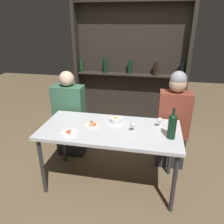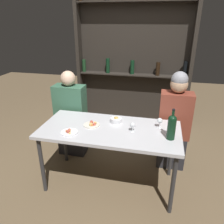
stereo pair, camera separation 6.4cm
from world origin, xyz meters
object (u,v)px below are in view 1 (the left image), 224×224
object	(u,v)px
food_plate_0	(70,133)
seated_person_right	(173,122)
wine_glass_0	(133,125)
food_plate_1	(92,125)
wine_bottle	(172,125)
wine_glass_1	(160,121)
seated_person_left	(70,117)
snack_bowl	(116,120)

from	to	relation	value
food_plate_0	seated_person_right	xyz separation A→B (m)	(1.11, 0.72, -0.12)
wine_glass_0	seated_person_right	distance (m)	0.74
wine_glass_0	food_plate_1	xyz separation A→B (m)	(-0.47, 0.04, -0.06)
wine_bottle	food_plate_0	size ratio (longest dim) A/B	1.76
wine_glass_1	seated_person_left	xyz separation A→B (m)	(-1.22, 0.38, -0.24)
wine_bottle	seated_person_left	xyz separation A→B (m)	(-1.33, 0.61, -0.31)
snack_bowl	seated_person_left	size ratio (longest dim) A/B	0.11
food_plate_0	wine_bottle	bearing A→B (deg)	6.19
seated_person_left	seated_person_right	world-z (taller)	seated_person_right
wine_bottle	wine_glass_1	xyz separation A→B (m)	(-0.12, 0.23, -0.06)
wine_bottle	wine_glass_0	world-z (taller)	wine_bottle
food_plate_0	food_plate_1	bearing A→B (deg)	50.59
wine_glass_0	snack_bowl	distance (m)	0.29
wine_glass_0	food_plate_0	bearing A→B (deg)	-164.43
seated_person_right	snack_bowl	bearing A→B (deg)	-152.44
wine_glass_0	food_plate_1	world-z (taller)	wine_glass_0
wine_glass_0	food_plate_1	size ratio (longest dim) A/B	0.57
seated_person_left	seated_person_right	size ratio (longest dim) A/B	0.95
food_plate_0	wine_glass_0	bearing A→B (deg)	15.57
wine_glass_0	seated_person_left	bearing A→B (deg)	150.12
wine_bottle	food_plate_1	bearing A→B (deg)	172.85
seated_person_left	food_plate_0	bearing A→B (deg)	-67.85
wine_glass_1	food_plate_0	xyz separation A→B (m)	(-0.92, -0.34, -0.07)
wine_glass_1	food_plate_0	world-z (taller)	wine_glass_1
wine_glass_1	seated_person_left	world-z (taller)	seated_person_left
wine_bottle	seated_person_right	distance (m)	0.66
wine_glass_0	wine_glass_1	bearing A→B (deg)	29.76
snack_bowl	seated_person_left	world-z (taller)	seated_person_left
food_plate_1	seated_person_right	distance (m)	1.06
seated_person_left	wine_glass_0	bearing A→B (deg)	-29.88
snack_bowl	seated_person_right	size ratio (longest dim) A/B	0.11
wine_bottle	wine_glass_0	bearing A→B (deg)	170.27
wine_glass_0	seated_person_right	size ratio (longest dim) A/B	0.08
seated_person_left	snack_bowl	bearing A→B (deg)	-26.14
seated_person_left	seated_person_right	distance (m)	1.41
wine_bottle	snack_bowl	distance (m)	0.67
wine_bottle	wine_glass_1	size ratio (longest dim) A/B	2.84
wine_bottle	seated_person_left	distance (m)	1.50
wine_glass_0	food_plate_1	distance (m)	0.47
food_plate_1	wine_glass_0	bearing A→B (deg)	-4.95
food_plate_1	seated_person_left	world-z (taller)	seated_person_left
wine_bottle	wine_glass_1	distance (m)	0.26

